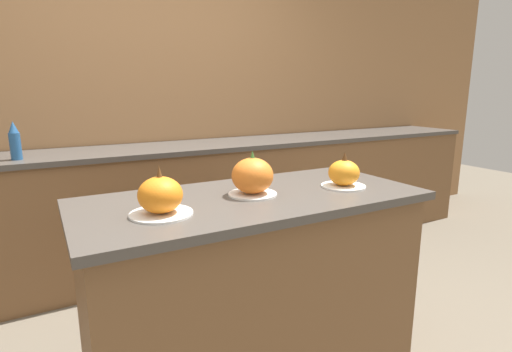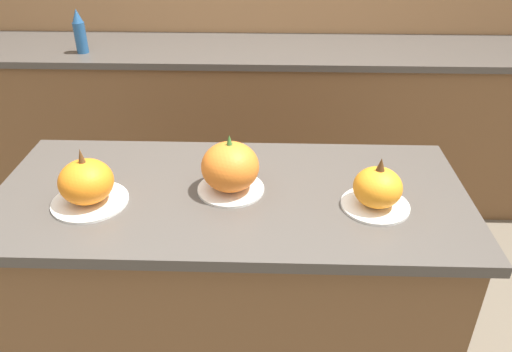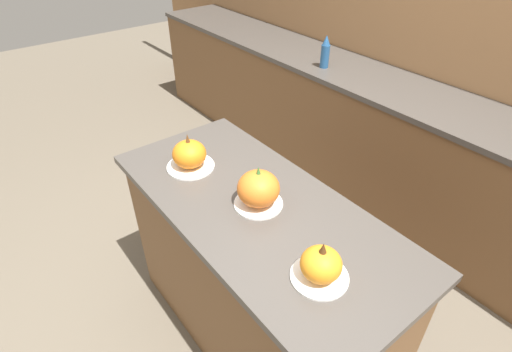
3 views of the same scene
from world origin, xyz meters
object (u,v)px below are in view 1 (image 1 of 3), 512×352
(bottle_tall, at_px, (15,141))
(pumpkin_cake_center, at_px, (253,177))
(pumpkin_cake_right, at_px, (344,174))
(pumpkin_cake_left, at_px, (160,197))

(bottle_tall, bearing_deg, pumpkin_cake_center, -55.60)
(pumpkin_cake_right, height_order, bottle_tall, bottle_tall)
(pumpkin_cake_left, distance_m, pumpkin_cake_right, 0.85)
(pumpkin_cake_center, bearing_deg, pumpkin_cake_left, -168.74)
(pumpkin_cake_center, height_order, bottle_tall, bottle_tall)
(pumpkin_cake_center, xyz_separation_m, pumpkin_cake_right, (0.43, -0.08, -0.02))
(pumpkin_cake_right, bearing_deg, pumpkin_cake_center, 170.02)
(pumpkin_cake_center, bearing_deg, bottle_tall, 124.40)
(pumpkin_cake_left, bearing_deg, pumpkin_cake_right, 0.47)
(pumpkin_cake_center, distance_m, pumpkin_cake_right, 0.44)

